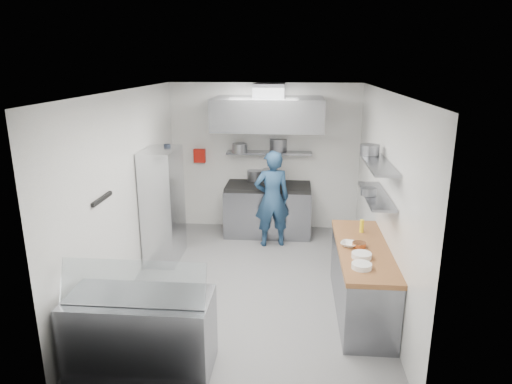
# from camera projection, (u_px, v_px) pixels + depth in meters

# --- Properties ---
(floor) EXTENTS (5.00, 5.00, 0.00)m
(floor) POSITION_uv_depth(u_px,v_px,m) (253.00, 284.00, 6.75)
(floor) COLOR slate
(floor) RESTS_ON ground
(ceiling) EXTENTS (5.00, 5.00, 0.00)m
(ceiling) POSITION_uv_depth(u_px,v_px,m) (252.00, 91.00, 5.97)
(ceiling) COLOR silver
(ceiling) RESTS_ON wall_back
(wall_back) EXTENTS (3.60, 2.80, 0.02)m
(wall_back) POSITION_uv_depth(u_px,v_px,m) (264.00, 157.00, 8.76)
(wall_back) COLOR white
(wall_back) RESTS_ON floor
(wall_front) EXTENTS (3.60, 2.80, 0.02)m
(wall_front) POSITION_uv_depth(u_px,v_px,m) (226.00, 274.00, 3.97)
(wall_front) COLOR white
(wall_front) RESTS_ON floor
(wall_left) EXTENTS (2.80, 5.00, 0.02)m
(wall_left) POSITION_uv_depth(u_px,v_px,m) (127.00, 191.00, 6.51)
(wall_left) COLOR white
(wall_left) RESTS_ON floor
(wall_right) EXTENTS (2.80, 5.00, 0.02)m
(wall_right) POSITION_uv_depth(u_px,v_px,m) (384.00, 197.00, 6.21)
(wall_right) COLOR white
(wall_right) RESTS_ON floor
(gas_range) EXTENTS (1.60, 0.80, 0.90)m
(gas_range) POSITION_uv_depth(u_px,v_px,m) (268.00, 211.00, 8.63)
(gas_range) COLOR gray
(gas_range) RESTS_ON floor
(cooktop) EXTENTS (1.57, 0.78, 0.06)m
(cooktop) POSITION_uv_depth(u_px,v_px,m) (268.00, 186.00, 8.49)
(cooktop) COLOR black
(cooktop) RESTS_ON gas_range
(stock_pot_left) EXTENTS (0.30, 0.30, 0.20)m
(stock_pot_left) POSITION_uv_depth(u_px,v_px,m) (255.00, 175.00, 8.77)
(stock_pot_left) COLOR slate
(stock_pot_left) RESTS_ON cooktop
(stock_pot_mid) EXTENTS (0.31, 0.31, 0.24)m
(stock_pot_mid) POSITION_uv_depth(u_px,v_px,m) (270.00, 175.00, 8.69)
(stock_pot_mid) COLOR slate
(stock_pot_mid) RESTS_ON cooktop
(over_range_shelf) EXTENTS (1.60, 0.30, 0.04)m
(over_range_shelf) POSITION_uv_depth(u_px,v_px,m) (269.00, 153.00, 8.56)
(over_range_shelf) COLOR gray
(over_range_shelf) RESTS_ON wall_back
(shelf_pot_a) EXTENTS (0.28, 0.28, 0.18)m
(shelf_pot_a) POSITION_uv_depth(u_px,v_px,m) (240.00, 148.00, 8.41)
(shelf_pot_a) COLOR slate
(shelf_pot_a) RESTS_ON over_range_shelf
(shelf_pot_b) EXTENTS (0.33, 0.33, 0.22)m
(shelf_pot_b) POSITION_uv_depth(u_px,v_px,m) (278.00, 145.00, 8.66)
(shelf_pot_b) COLOR slate
(shelf_pot_b) RESTS_ON over_range_shelf
(extractor_hood) EXTENTS (1.90, 1.15, 0.55)m
(extractor_hood) POSITION_uv_depth(u_px,v_px,m) (268.00, 113.00, 7.95)
(extractor_hood) COLOR gray
(extractor_hood) RESTS_ON wall_back
(hood_duct) EXTENTS (0.55, 0.55, 0.24)m
(hood_duct) POSITION_uv_depth(u_px,v_px,m) (269.00, 90.00, 8.06)
(hood_duct) COLOR slate
(hood_duct) RESTS_ON extractor_hood
(red_firebox) EXTENTS (0.22, 0.10, 0.26)m
(red_firebox) POSITION_uv_depth(u_px,v_px,m) (200.00, 156.00, 8.80)
(red_firebox) COLOR #B1160E
(red_firebox) RESTS_ON wall_back
(chef) EXTENTS (0.71, 0.56, 1.72)m
(chef) POSITION_uv_depth(u_px,v_px,m) (272.00, 199.00, 7.97)
(chef) COLOR navy
(chef) RESTS_ON floor
(wire_rack) EXTENTS (0.50, 0.90, 1.85)m
(wire_rack) POSITION_uv_depth(u_px,v_px,m) (163.00, 205.00, 7.39)
(wire_rack) COLOR silver
(wire_rack) RESTS_ON floor
(rack_bin_a) EXTENTS (0.16, 0.20, 0.18)m
(rack_bin_a) POSITION_uv_depth(u_px,v_px,m) (167.00, 209.00, 7.59)
(rack_bin_a) COLOR white
(rack_bin_a) RESTS_ON wire_rack
(rack_bin_b) EXTENTS (0.16, 0.20, 0.18)m
(rack_bin_b) POSITION_uv_depth(u_px,v_px,m) (171.00, 175.00, 7.84)
(rack_bin_b) COLOR yellow
(rack_bin_b) RESTS_ON wire_rack
(rack_jar) EXTENTS (0.11, 0.11, 0.18)m
(rack_jar) POSITION_uv_depth(u_px,v_px,m) (167.00, 150.00, 7.37)
(rack_jar) COLOR black
(rack_jar) RESTS_ON wire_rack
(knife_strip) EXTENTS (0.04, 0.55, 0.05)m
(knife_strip) POSITION_uv_depth(u_px,v_px,m) (102.00, 199.00, 5.61)
(knife_strip) COLOR black
(knife_strip) RESTS_ON wall_left
(prep_counter_base) EXTENTS (0.62, 2.00, 0.84)m
(prep_counter_base) POSITION_uv_depth(u_px,v_px,m) (361.00, 281.00, 5.94)
(prep_counter_base) COLOR gray
(prep_counter_base) RESTS_ON floor
(prep_counter_top) EXTENTS (0.65, 2.04, 0.06)m
(prep_counter_top) POSITION_uv_depth(u_px,v_px,m) (363.00, 249.00, 5.81)
(prep_counter_top) COLOR olive
(prep_counter_top) RESTS_ON prep_counter_base
(plate_stack_a) EXTENTS (0.23, 0.23, 0.06)m
(plate_stack_a) POSITION_uv_depth(u_px,v_px,m) (362.00, 266.00, 5.20)
(plate_stack_a) COLOR white
(plate_stack_a) RESTS_ON prep_counter_top
(plate_stack_b) EXTENTS (0.24, 0.24, 0.06)m
(plate_stack_b) POSITION_uv_depth(u_px,v_px,m) (362.00, 255.00, 5.49)
(plate_stack_b) COLOR white
(plate_stack_b) RESTS_ON prep_counter_top
(copper_pan) EXTENTS (0.18, 0.18, 0.06)m
(copper_pan) POSITION_uv_depth(u_px,v_px,m) (359.00, 245.00, 5.80)
(copper_pan) COLOR #C96D38
(copper_pan) RESTS_ON prep_counter_top
(squeeze_bottle) EXTENTS (0.06, 0.06, 0.18)m
(squeeze_bottle) POSITION_uv_depth(u_px,v_px,m) (362.00, 226.00, 6.29)
(squeeze_bottle) COLOR yellow
(squeeze_bottle) RESTS_ON prep_counter_top
(mixing_bowl) EXTENTS (0.27, 0.27, 0.05)m
(mixing_bowl) POSITION_uv_depth(u_px,v_px,m) (349.00, 244.00, 5.83)
(mixing_bowl) COLOR white
(mixing_bowl) RESTS_ON prep_counter_top
(wall_shelf_lower) EXTENTS (0.30, 1.30, 0.04)m
(wall_shelf_lower) POSITION_uv_depth(u_px,v_px,m) (376.00, 196.00, 5.91)
(wall_shelf_lower) COLOR gray
(wall_shelf_lower) RESTS_ON wall_right
(wall_shelf_upper) EXTENTS (0.30, 1.30, 0.04)m
(wall_shelf_upper) POSITION_uv_depth(u_px,v_px,m) (378.00, 164.00, 5.80)
(wall_shelf_upper) COLOR gray
(wall_shelf_upper) RESTS_ON wall_right
(shelf_pot_c) EXTENTS (0.20, 0.20, 0.10)m
(shelf_pot_c) POSITION_uv_depth(u_px,v_px,m) (369.00, 191.00, 5.85)
(shelf_pot_c) COLOR slate
(shelf_pot_c) RESTS_ON wall_shelf_lower
(shelf_pot_d) EXTENTS (0.27, 0.27, 0.14)m
(shelf_pot_d) POSITION_uv_depth(u_px,v_px,m) (370.00, 150.00, 6.25)
(shelf_pot_d) COLOR slate
(shelf_pot_d) RESTS_ON wall_shelf_upper
(display_case) EXTENTS (1.50, 0.70, 0.85)m
(display_case) POSITION_uv_depth(u_px,v_px,m) (141.00, 333.00, 4.80)
(display_case) COLOR gray
(display_case) RESTS_ON floor
(display_glass) EXTENTS (1.47, 0.19, 0.42)m
(display_glass) POSITION_uv_depth(u_px,v_px,m) (133.00, 283.00, 4.51)
(display_glass) COLOR silver
(display_glass) RESTS_ON display_case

